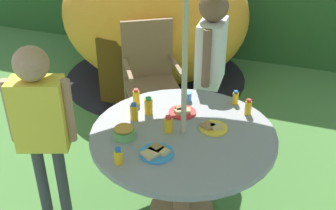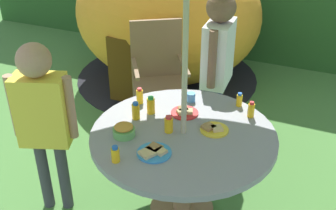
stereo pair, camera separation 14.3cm
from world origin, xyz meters
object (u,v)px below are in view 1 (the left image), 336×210
child_in_white_shirt (211,53)px  snack_bowl (124,132)px  child_in_yellow_shirt (40,115)px  cup_near (187,96)px  plate_far_left (213,127)px  garden_table (183,147)px  juice_bottle_near_left (149,106)px  juice_bottle_back_edge (168,124)px  juice_bottle_near_right (248,107)px  juice_bottle_mid_right (136,97)px  plate_center_back (182,112)px  juice_bottle_center_front (134,112)px  juice_bottle_far_right (235,98)px  dome_tent (154,15)px  plate_mid_left (156,152)px  juice_bottle_front_edge (118,156)px  wooden_chair (150,72)px

child_in_white_shirt → snack_bowl: (-0.29, -1.12, -0.16)m
child_in_yellow_shirt → cup_near: child_in_yellow_shirt is taller
plate_far_left → child_in_white_shirt: bearing=106.2°
child_in_white_shirt → snack_bowl: 1.17m
garden_table → juice_bottle_near_left: juice_bottle_near_left is taller
juice_bottle_near_left → juice_bottle_back_edge: 0.28m
juice_bottle_near_right → juice_bottle_mid_right: bearing=-170.5°
plate_center_back → juice_bottle_center_front: (-0.29, -0.20, 0.05)m
plate_far_left → juice_bottle_far_right: juice_bottle_far_right is taller
dome_tent → plate_mid_left: dome_tent is taller
juice_bottle_center_front → garden_table: bearing=-5.3°
juice_bottle_near_right → juice_bottle_center_front: 0.82m
juice_bottle_near_left → juice_bottle_front_edge: bearing=-85.1°
juice_bottle_front_edge → juice_bottle_near_left: bearing=94.9°
wooden_chair → juice_bottle_near_left: size_ratio=7.88×
child_in_yellow_shirt → garden_table: bearing=0.0°
juice_bottle_back_edge → cup_near: 0.45m
wooden_chair → juice_bottle_front_edge: (0.41, -1.50, 0.18)m
garden_table → wooden_chair: (-0.67, 1.05, -0.00)m
dome_tent → juice_bottle_near_left: (0.72, -1.93, -0.02)m
plate_far_left → juice_bottle_back_edge: 0.31m
dome_tent → plate_far_left: bearing=-60.6°
plate_center_back → juice_bottle_near_left: juice_bottle_near_left is taller
juice_bottle_near_right → plate_far_left: bearing=-124.0°
wooden_chair → juice_bottle_near_left: (0.36, -0.90, 0.19)m
wooden_chair → plate_far_left: wooden_chair is taller
snack_bowl → plate_far_left: size_ratio=0.77×
garden_table → juice_bottle_mid_right: 0.55m
snack_bowl → plate_center_back: (0.26, 0.42, -0.03)m
dome_tent → juice_bottle_mid_right: (0.58, -1.83, -0.02)m
snack_bowl → plate_center_back: snack_bowl is taller
juice_bottle_far_right → juice_bottle_back_edge: (-0.34, -0.53, 0.01)m
cup_near → plate_far_left: bearing=-48.1°
child_in_yellow_shirt → plate_far_left: bearing=2.0°
juice_bottle_back_edge → cup_near: size_ratio=1.77×
garden_table → juice_bottle_far_right: 0.59m
plate_center_back → juice_bottle_far_right: bearing=38.9°
plate_far_left → juice_bottle_near_left: size_ratio=1.47×
plate_center_back → plate_far_left: size_ratio=1.03×
wooden_chair → dome_tent: bearing=76.6°
juice_bottle_near_right → wooden_chair: bearing=147.3°
plate_far_left → cup_near: size_ratio=2.84×
snack_bowl → juice_bottle_near_right: bearing=38.7°
child_in_white_shirt → juice_bottle_far_right: bearing=32.0°
dome_tent → juice_bottle_center_front: 2.14m
plate_far_left → juice_bottle_near_right: juice_bottle_near_right is taller
plate_center_back → plate_far_left: same height
garden_table → juice_bottle_center_front: (-0.38, 0.03, 0.18)m
plate_center_back → juice_bottle_near_left: (-0.23, -0.09, 0.05)m
dome_tent → plate_mid_left: bearing=-70.3°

